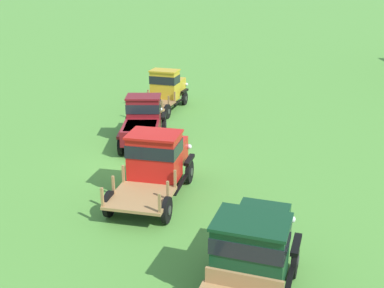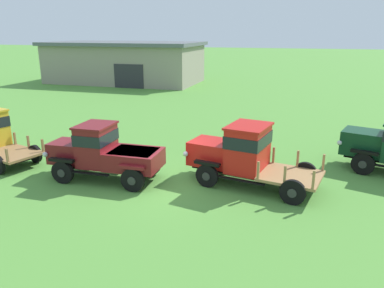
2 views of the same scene
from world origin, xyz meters
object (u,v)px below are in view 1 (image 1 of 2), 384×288
Objects in this scene: vintage_truck_foreground_near at (166,88)px; vintage_truck_far_side at (252,250)px; vintage_truck_midrow_center at (157,160)px; vintage_truck_second_in_line at (144,120)px.

vintage_truck_foreground_near is 17.56m from vintage_truck_far_side.
vintage_truck_midrow_center is (11.42, 0.56, 0.09)m from vintage_truck_foreground_near.
vintage_truck_midrow_center is 0.95× the size of vintage_truck_far_side.
vintage_truck_far_side is (11.00, 4.06, 0.06)m from vintage_truck_second_in_line.
vintage_truck_midrow_center reaches higher than vintage_truck_second_in_line.
vintage_truck_far_side is at bearing 11.46° from vintage_truck_foreground_near.
vintage_truck_far_side is at bearing 20.26° from vintage_truck_second_in_line.
vintage_truck_foreground_near is 1.11× the size of vintage_truck_second_in_line.
vintage_truck_foreground_near is 0.97× the size of vintage_truck_midrow_center.
vintage_truck_midrow_center reaches higher than vintage_truck_foreground_near.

